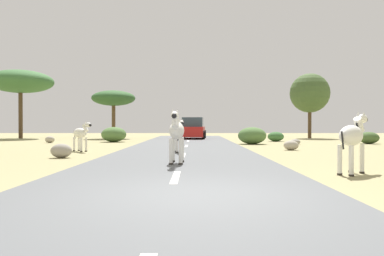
# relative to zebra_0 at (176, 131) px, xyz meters

# --- Properties ---
(ground_plane) EXTENTS (90.00, 90.00, 0.00)m
(ground_plane) POSITION_rel_zebra_0_xyz_m (0.60, -4.91, -1.03)
(ground_plane) COLOR #998E60
(road) EXTENTS (6.00, 64.00, 0.05)m
(road) POSITION_rel_zebra_0_xyz_m (0.12, -4.91, -1.01)
(road) COLOR #56595B
(road) RESTS_ON ground_plane
(lane_markings) EXTENTS (0.16, 56.00, 0.01)m
(lane_markings) POSITION_rel_zebra_0_xyz_m (0.12, -5.91, -0.98)
(lane_markings) COLOR silver
(lane_markings) RESTS_ON road
(zebra_0) EXTENTS (0.48, 1.75, 1.65)m
(zebra_0) POSITION_rel_zebra_0_xyz_m (0.00, 0.00, 0.00)
(zebra_0) COLOR silver
(zebra_0) RESTS_ON road
(zebra_2) EXTENTS (1.20, 1.13, 1.38)m
(zebra_2) POSITION_rel_zebra_0_xyz_m (-4.63, 5.67, -0.21)
(zebra_2) COLOR silver
(zebra_2) RESTS_ON ground_plane
(zebra_3) EXTENTS (0.59, 1.49, 1.42)m
(zebra_3) POSITION_rel_zebra_0_xyz_m (-0.11, 4.56, -0.14)
(zebra_3) COLOR silver
(zebra_3) RESTS_ON road
(zebra_4) EXTENTS (1.31, 1.37, 1.59)m
(zebra_4) POSITION_rel_zebra_0_xyz_m (4.51, -1.97, -0.09)
(zebra_4) COLOR silver
(zebra_4) RESTS_ON ground_plane
(car_0) EXTENTS (2.23, 4.44, 1.74)m
(car_0) POSITION_rel_zebra_0_xyz_m (0.46, 19.50, -0.18)
(car_0) COLOR red
(car_0) RESTS_ON road
(tree_3) EXTENTS (3.48, 3.48, 5.74)m
(tree_3) POSITION_rel_zebra_0_xyz_m (10.81, 21.91, 2.96)
(tree_3) COLOR #4C3823
(tree_3) RESTS_ON ground_plane
(tree_6) EXTENTS (5.59, 5.59, 5.93)m
(tree_6) POSITION_rel_zebra_0_xyz_m (-14.60, 21.19, 3.90)
(tree_6) COLOR #4C3823
(tree_6) RESTS_ON ground_plane
(tree_7) EXTENTS (3.76, 3.76, 4.16)m
(tree_7) POSITION_rel_zebra_0_xyz_m (-6.46, 21.13, 2.44)
(tree_7) COLOR brown
(tree_7) RESTS_ON ground_plane
(bush_1) EXTENTS (1.26, 1.13, 0.75)m
(bush_1) POSITION_rel_zebra_0_xyz_m (11.64, 12.45, -0.65)
(bush_1) COLOR #425B2D
(bush_1) RESTS_ON ground_plane
(bush_2) EXTENTS (1.74, 1.56, 1.04)m
(bush_2) POSITION_rel_zebra_0_xyz_m (-5.06, 14.70, -0.51)
(bush_2) COLOR #4C7038
(bush_2) RESTS_ON ground_plane
(bush_3) EXTENTS (1.76, 1.59, 1.06)m
(bush_3) POSITION_rel_zebra_0_xyz_m (4.16, 11.98, -0.50)
(bush_3) COLOR #4C7038
(bush_3) RESTS_ON ground_plane
(bush_4) EXTENTS (1.16, 1.04, 0.69)m
(bush_4) POSITION_rel_zebra_0_xyz_m (6.42, 15.56, -0.68)
(bush_4) COLOR #386633
(bush_4) RESTS_ON ground_plane
(rock_0) EXTENTS (0.72, 0.56, 0.46)m
(rock_0) POSITION_rel_zebra_0_xyz_m (5.19, 6.60, -0.80)
(rock_0) COLOR #A89E8C
(rock_0) RESTS_ON ground_plane
(rock_2) EXTENTS (0.63, 0.48, 0.45)m
(rock_2) POSITION_rel_zebra_0_xyz_m (-9.05, 13.43, -0.81)
(rock_2) COLOR #A89E8C
(rock_2) RESTS_ON ground_plane
(rock_3) EXTENTS (0.78, 0.61, 0.53)m
(rock_3) POSITION_rel_zebra_0_xyz_m (-4.38, 2.44, -0.77)
(rock_3) COLOR gray
(rock_3) RESTS_ON ground_plane
(rock_4) EXTENTS (0.62, 0.63, 0.34)m
(rock_4) POSITION_rel_zebra_0_xyz_m (6.65, 11.28, -0.86)
(rock_4) COLOR gray
(rock_4) RESTS_ON ground_plane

